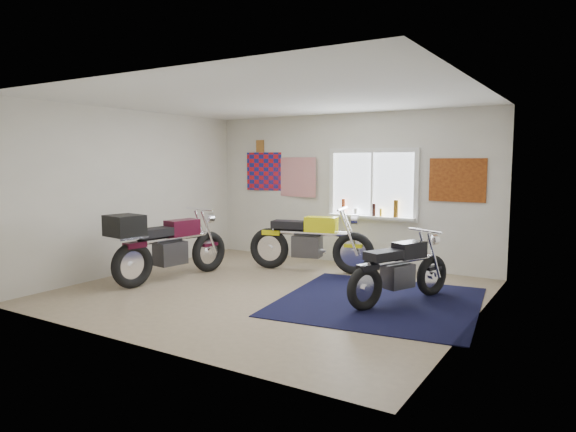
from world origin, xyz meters
The scene contains 10 objects.
ground centered at (0.00, 0.00, 0.00)m, with size 5.50×5.50×0.00m, color #9E896B.
room_shell centered at (0.00, 0.00, 1.64)m, with size 5.50×5.50×5.50m.
navy_rug centered at (1.51, 0.30, 0.01)m, with size 2.50×2.60×0.01m, color black.
window_assembly centered at (0.50, 2.47, 1.37)m, with size 1.66×0.17×1.26m.
oil_bottles centered at (0.58, 2.40, 1.03)m, with size 1.07×0.09×0.30m.
flag_display centered at (-1.90, 2.48, 2.15)m, with size 1.60×0.10×1.17m.
triumph_poster centered at (1.95, 2.48, 1.55)m, with size 0.90×0.03×0.70m, color #A54C14.
yellow_triumph centered at (-0.21, 1.50, 0.48)m, with size 2.16×0.76×1.10m.
black_chrome_bike centered at (1.75, 0.42, 0.41)m, with size 0.86×1.72×0.94m.
maroon_tourer centered at (-1.78, -0.32, 0.57)m, with size 0.79×2.16×1.10m.
Camera 1 is at (3.96, -5.97, 1.85)m, focal length 32.00 mm.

